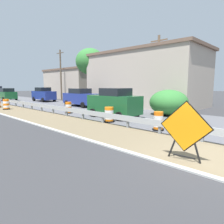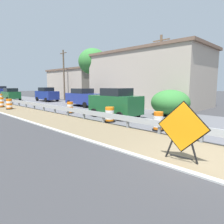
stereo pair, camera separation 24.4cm
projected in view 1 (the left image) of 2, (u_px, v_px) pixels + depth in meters
name	position (u px, v px, depth m)	size (l,w,h in m)	color
ground_plane	(201.00, 158.00, 6.70)	(160.00, 160.00, 0.00)	#333335
median_dirt_strip	(206.00, 154.00, 7.05)	(3.38, 120.00, 0.01)	#706047
curb_near_edge	(185.00, 170.00, 5.77)	(0.20, 120.00, 0.11)	#ADADA8
warning_sign_diamond	(185.00, 129.00, 6.37)	(0.21, 1.68, 1.98)	black
traffic_barrel_nearest	(158.00, 122.00, 10.71)	(0.63, 0.63, 1.03)	orange
traffic_barrel_close	(109.00, 115.00, 13.15)	(0.74, 0.74, 1.00)	orange
traffic_barrel_mid	(69.00, 108.00, 17.15)	(0.64, 0.64, 0.99)	orange
traffic_barrel_far	(6.00, 105.00, 19.77)	(0.68, 0.68, 1.05)	orange
car_lead_near_lane	(114.00, 103.00, 14.96)	(2.10, 4.12, 2.23)	#195128
car_trailing_near_lane	(81.00, 97.00, 22.72)	(2.20, 4.83, 2.06)	navy
car_lead_far_lane	(7.00, 94.00, 31.15)	(2.09, 4.03, 1.94)	#195128
car_distant_a	(44.00, 94.00, 29.54)	(2.03, 4.36, 2.09)	navy
roadside_shop_near	(145.00, 79.00, 23.70)	(7.30, 13.95, 6.37)	#AD9E8E
roadside_shop_far	(76.00, 84.00, 36.23)	(7.40, 11.43, 5.24)	#AD9E8E
utility_pole_near	(158.00, 71.00, 19.65)	(0.24, 1.80, 7.27)	brown
utility_pole_mid	(61.00, 74.00, 31.39)	(0.24, 1.80, 7.93)	brown
bush_roadside	(169.00, 102.00, 16.05)	(3.08, 3.08, 2.08)	#337533
tree_roadside	(90.00, 62.00, 27.04)	(3.93, 3.93, 7.42)	brown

